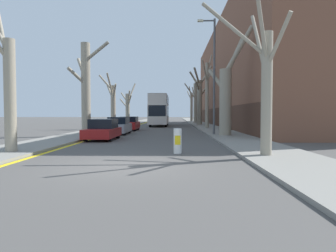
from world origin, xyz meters
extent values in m
plane|color=#4C4947|center=(0.00, 0.00, 0.00)|extent=(300.00, 300.00, 0.00)
cube|color=gray|center=(-5.76, 50.00, 0.06)|extent=(3.10, 120.00, 0.12)
cube|color=gray|center=(5.76, 50.00, 0.06)|extent=(3.10, 120.00, 0.12)
cube|color=brown|center=(12.31, 32.86, 6.98)|extent=(10.00, 49.09, 13.96)
cube|color=#492D21|center=(7.29, 32.86, 1.25)|extent=(0.12, 48.11, 2.50)
cube|color=yellow|center=(-4.03, 50.00, 0.00)|extent=(0.24, 120.00, 0.01)
cylinder|color=gray|center=(-5.31, 2.93, 2.42)|extent=(0.48, 0.48, 4.85)
cylinder|color=gray|center=(-5.94, 3.59, 5.02)|extent=(1.48, 1.55, 3.11)
cylinder|color=gray|center=(-5.26, 13.50, 3.58)|extent=(0.69, 0.69, 7.17)
cylinder|color=gray|center=(-5.80, 14.31, 5.27)|extent=(1.38, 1.90, 2.09)
cylinder|color=gray|center=(-5.74, 12.91, 4.54)|extent=(1.24, 1.44, 1.31)
cylinder|color=gray|center=(-4.36, 13.45, 6.50)|extent=(1.96, 0.36, 1.57)
cylinder|color=gray|center=(-5.28, 23.77, 2.44)|extent=(0.55, 0.55, 4.88)
cylinder|color=gray|center=(-4.99, 23.04, 4.13)|extent=(0.81, 1.65, 1.69)
cylinder|color=gray|center=(-5.82, 24.55, 4.28)|extent=(1.32, 1.78, 2.21)
cylinder|color=gray|center=(-6.07, 23.89, 5.14)|extent=(1.75, 0.45, 1.92)
cylinder|color=gray|center=(-5.44, 23.03, 4.82)|extent=(0.55, 1.68, 2.58)
cylinder|color=gray|center=(-5.21, 33.46, 2.31)|extent=(0.59, 0.59, 4.61)
cylinder|color=gray|center=(-4.78, 34.31, 4.75)|extent=(1.13, 1.95, 3.03)
cylinder|color=gray|center=(-4.91, 32.56, 4.18)|extent=(0.83, 1.98, 1.64)
cylinder|color=gray|center=(-5.89, 34.36, 3.23)|extent=(1.59, 2.01, 1.52)
cylinder|color=gray|center=(-4.90, 33.08, 3.51)|extent=(0.89, 1.02, 1.82)
cylinder|color=gray|center=(-5.84, 34.52, 4.15)|extent=(1.49, 2.32, 1.64)
cylinder|color=gray|center=(5.17, 2.10, 2.43)|extent=(0.42, 0.42, 4.85)
cylinder|color=gray|center=(5.38, 1.49, 4.35)|extent=(0.60, 1.39, 1.80)
cylinder|color=gray|center=(3.96, 2.40, 5.02)|extent=(2.55, 0.76, 2.36)
cylinder|color=gray|center=(4.79, 1.53, 4.93)|extent=(0.97, 1.33, 2.72)
cylinder|color=gray|center=(5.37, 2.96, 3.42)|extent=(0.55, 1.84, 1.54)
cylinder|color=gray|center=(5.11, 3.02, 4.54)|extent=(0.28, 1.96, 3.02)
cylinder|color=gray|center=(5.42, 13.03, 2.53)|extent=(0.90, 0.90, 5.05)
cylinder|color=gray|center=(4.92, 13.80, 4.27)|extent=(1.39, 1.88, 2.00)
cylinder|color=gray|center=(5.99, 12.77, 5.84)|extent=(1.53, 0.93, 2.82)
cylinder|color=gray|center=(6.27, 12.52, 6.37)|extent=(2.09, 1.44, 3.33)
cylinder|color=gray|center=(5.26, 24.46, 3.74)|extent=(0.43, 0.43, 7.47)
cylinder|color=gray|center=(4.90, 23.48, 6.41)|extent=(0.91, 2.11, 2.20)
cylinder|color=gray|center=(5.56, 24.82, 7.47)|extent=(0.79, 0.91, 2.04)
cylinder|color=gray|center=(5.63, 23.89, 6.18)|extent=(0.91, 1.31, 1.38)
cylinder|color=gray|center=(5.27, 35.33, 3.36)|extent=(0.82, 0.82, 6.71)
cylinder|color=gray|center=(4.92, 34.52, 5.75)|extent=(1.03, 1.88, 1.40)
cylinder|color=gray|center=(4.54, 34.91, 6.76)|extent=(1.81, 1.21, 2.38)
cylinder|color=gray|center=(4.80, 33.94, 7.09)|extent=(1.27, 3.04, 2.35)
cylinder|color=gray|center=(6.16, 35.24, 7.33)|extent=(2.04, 0.49, 3.06)
cylinder|color=gray|center=(6.00, 36.13, 5.20)|extent=(1.81, 1.94, 2.31)
cylinder|color=gray|center=(5.30, 45.49, 3.64)|extent=(0.58, 0.58, 7.27)
cylinder|color=gray|center=(4.32, 44.61, 5.79)|extent=(2.20, 2.00, 2.75)
cylinder|color=gray|center=(6.03, 44.95, 6.97)|extent=(1.71, 1.33, 2.16)
cylinder|color=gray|center=(5.09, 46.53, 5.44)|extent=(0.64, 2.27, 2.76)
cylinder|color=gray|center=(5.24, 56.45, 3.17)|extent=(0.57, 0.57, 6.34)
cylinder|color=gray|center=(4.81, 56.93, 5.69)|extent=(1.13, 1.22, 2.25)
cylinder|color=gray|center=(4.93, 55.29, 6.25)|extent=(0.85, 2.52, 2.63)
cylinder|color=gray|center=(5.14, 57.05, 6.12)|extent=(0.41, 1.38, 1.46)
cube|color=silver|center=(-0.60, 33.27, 1.61)|extent=(2.43, 11.30, 2.53)
cube|color=silver|center=(-0.60, 33.27, 3.53)|extent=(2.38, 11.07, 1.31)
cube|color=#B8B1A9|center=(-0.60, 33.27, 4.25)|extent=(2.38, 11.07, 0.12)
cube|color=black|center=(-0.60, 33.27, 2.10)|extent=(2.46, 9.94, 1.32)
cube|color=black|center=(-0.60, 33.27, 3.60)|extent=(2.46, 9.94, 1.00)
cube|color=black|center=(-0.60, 27.64, 2.10)|extent=(2.18, 0.06, 1.38)
cylinder|color=black|center=(-1.65, 29.88, 0.50)|extent=(0.30, 1.00, 1.00)
cylinder|color=black|center=(0.44, 29.88, 0.50)|extent=(0.30, 1.00, 1.00)
cylinder|color=black|center=(-1.65, 36.44, 0.50)|extent=(0.30, 1.00, 1.00)
cylinder|color=black|center=(0.44, 36.44, 0.50)|extent=(0.30, 1.00, 1.00)
cube|color=maroon|center=(-3.15, 10.13, 0.46)|extent=(1.76, 4.19, 0.57)
cube|color=black|center=(-3.15, 10.38, 1.06)|extent=(1.55, 2.18, 0.62)
cylinder|color=black|center=(-3.92, 8.87, 0.32)|extent=(0.20, 0.65, 0.65)
cylinder|color=black|center=(-2.38, 8.87, 0.32)|extent=(0.20, 0.65, 0.65)
cylinder|color=black|center=(-3.92, 11.38, 0.32)|extent=(0.20, 0.65, 0.65)
cylinder|color=black|center=(-2.38, 11.38, 0.32)|extent=(0.20, 0.65, 0.65)
cube|color=#9EA3AD|center=(-3.15, 15.57, 0.52)|extent=(1.70, 4.34, 0.68)
cube|color=black|center=(-3.15, 15.83, 1.15)|extent=(1.50, 2.26, 0.58)
cylinder|color=black|center=(-3.89, 14.26, 0.31)|extent=(0.20, 0.62, 0.62)
cylinder|color=black|center=(-2.41, 14.26, 0.31)|extent=(0.20, 0.62, 0.62)
cylinder|color=black|center=(-3.89, 16.87, 0.31)|extent=(0.20, 0.62, 0.62)
cylinder|color=black|center=(-2.41, 16.87, 0.31)|extent=(0.20, 0.62, 0.62)
cube|color=maroon|center=(-3.15, 21.46, 0.53)|extent=(1.83, 4.27, 0.70)
cube|color=black|center=(-3.15, 21.71, 1.15)|extent=(1.61, 2.22, 0.55)
cylinder|color=black|center=(-3.95, 20.18, 0.32)|extent=(0.20, 0.64, 0.64)
cylinder|color=black|center=(-2.35, 20.18, 0.32)|extent=(0.20, 0.64, 0.64)
cylinder|color=black|center=(-3.95, 22.74, 0.32)|extent=(0.20, 0.64, 0.64)
cylinder|color=black|center=(-2.35, 22.74, 0.32)|extent=(0.20, 0.64, 0.64)
cylinder|color=#4C4F54|center=(4.68, 13.85, 4.52)|extent=(0.16, 0.16, 9.04)
cylinder|color=#4C4F54|center=(4.13, 13.85, 8.89)|extent=(1.10, 0.11, 0.11)
cube|color=beige|center=(3.58, 13.85, 8.89)|extent=(0.44, 0.20, 0.16)
cylinder|color=white|center=(1.76, 3.34, 0.54)|extent=(0.35, 0.35, 1.08)
cube|color=yellow|center=(1.76, 3.16, 0.59)|extent=(0.25, 0.01, 0.39)
camera|label=1|loc=(1.65, -9.54, 1.71)|focal=32.00mm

